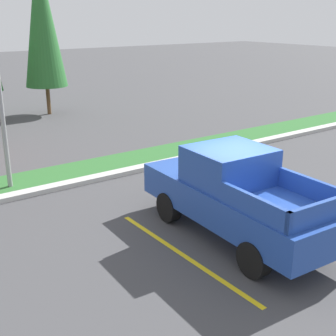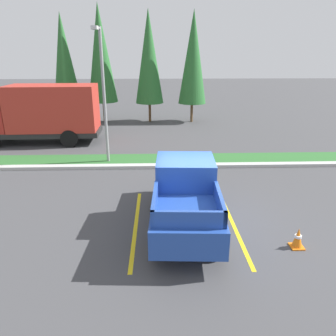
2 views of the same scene
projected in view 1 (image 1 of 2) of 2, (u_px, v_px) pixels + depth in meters
The scene contains 7 objects.
ground_plane at pixel (236, 226), 11.38m from camera, with size 120.00×120.00×0.00m, color #424244.
parking_line_near at pixel (183, 255), 10.01m from camera, with size 0.12×4.80×0.01m, color yellow.
parking_line_far at pixel (279, 219), 11.73m from camera, with size 0.12×4.80×0.01m, color yellow.
curb_strip at pixel (131, 170), 15.20m from camera, with size 56.00×0.40×0.15m, color #B2B2AD.
grass_median at pixel (114, 163), 16.06m from camera, with size 56.00×1.80×0.06m, color #2D662D.
pickup_truck_main at pixel (235, 194), 10.58m from camera, with size 2.18×5.32×2.10m.
cypress_tree_right_inner at pixel (42, 19), 22.69m from camera, with size 2.11×2.11×8.13m.
Camera 1 is at (-7.41, -7.39, 4.98)m, focal length 49.05 mm.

